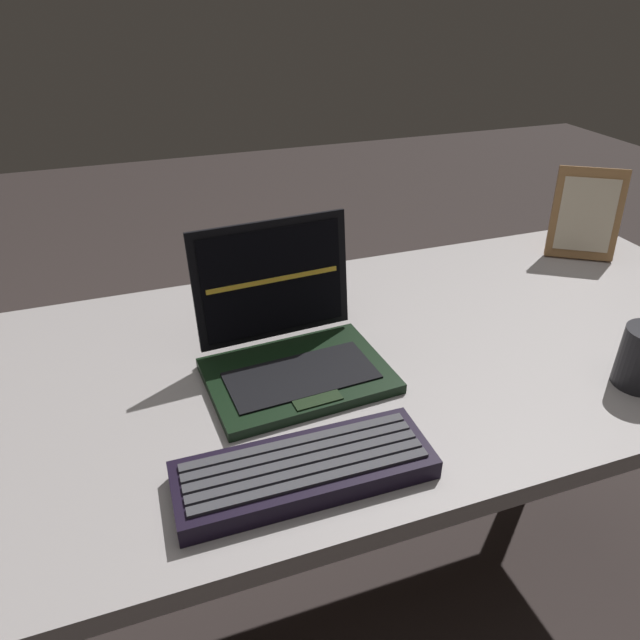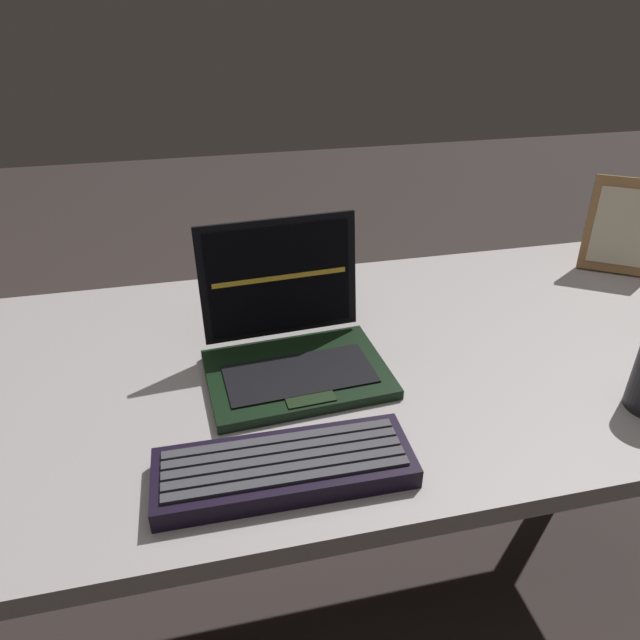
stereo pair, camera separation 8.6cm
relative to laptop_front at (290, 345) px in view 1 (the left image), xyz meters
name	(u,v)px [view 1 (the left image)]	position (x,y,z in m)	size (l,w,h in m)	color
ground_plane	(304,625)	(0.01, 0.01, -0.76)	(8.00, 8.00, 0.00)	#2E2624
desk	(299,407)	(0.01, 0.01, -0.13)	(1.78, 0.69, 0.72)	gray
laptop_front	(290,345)	(0.00, 0.00, 0.00)	(0.29, 0.23, 0.22)	black
external_keyboard	(305,469)	(-0.05, -0.23, -0.03)	(0.32, 0.11, 0.03)	black
photo_frame	(586,214)	(0.73, 0.20, 0.05)	(0.15, 0.12, 0.20)	olive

